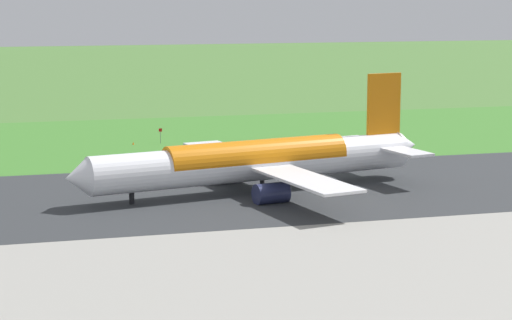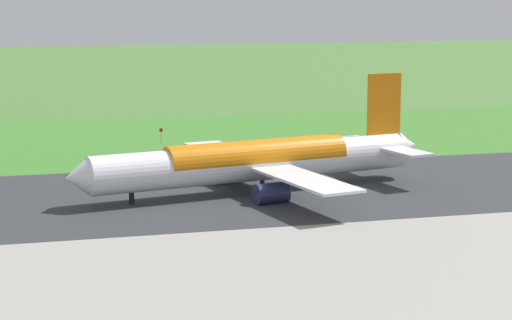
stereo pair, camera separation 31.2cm
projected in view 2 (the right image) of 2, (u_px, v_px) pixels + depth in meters
ground_plane at (314, 188)px, 133.88m from camera, size 800.00×800.00×0.00m
runway_asphalt at (314, 188)px, 133.87m from camera, size 600.00×41.24×0.06m
grass_verge_foreground at (241, 143)px, 175.02m from camera, size 600.00×80.00×0.04m
airliner_main at (258, 161)px, 131.12m from camera, size 53.80×44.31×15.88m
no_stopping_sign at (161, 135)px, 174.32m from camera, size 0.60×0.10×2.83m
traffic_cone_orange at (134, 143)px, 173.04m from camera, size 0.40×0.40×0.55m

